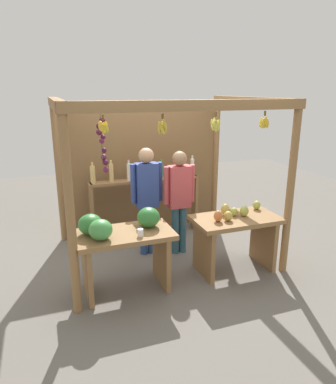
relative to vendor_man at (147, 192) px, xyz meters
name	(u,v)px	position (x,y,z in m)	size (l,w,h in m)	color
ground_plane	(163,253)	(0.22, -0.10, -0.98)	(12.00, 12.00, 0.00)	slate
market_stall	(153,160)	(0.21, 0.36, 0.39)	(2.91, 2.22, 2.32)	olive
fruit_counter_left	(121,240)	(-0.59, -0.88, -0.30)	(1.17, 0.64, 1.03)	olive
fruit_counter_right	(235,231)	(0.98, -0.89, -0.41)	(1.17, 0.64, 0.94)	olive
bottle_shelf_unit	(145,190)	(0.17, 0.69, -0.17)	(1.86, 0.22, 1.36)	olive
vendor_man	(147,192)	(0.00, 0.00, 0.00)	(0.48, 0.22, 1.63)	navy
vendor_woman	(179,194)	(0.46, -0.13, -0.04)	(0.48, 0.21, 1.58)	#2E5869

